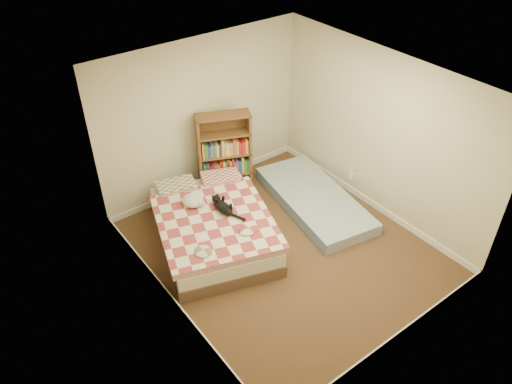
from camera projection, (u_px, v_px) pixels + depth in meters
room at (286, 179)px, 6.36m from camera, size 3.51×4.01×2.51m
bed at (212, 225)px, 7.09m from camera, size 2.02×2.42×0.55m
bookshelf at (224, 163)px, 7.92m from camera, size 0.94×0.60×1.38m
floor_mattress at (314, 199)px, 7.84m from camera, size 1.33×2.29×0.19m
black_cat at (222, 206)px, 6.94m from camera, size 0.24×0.65×0.15m
white_dog at (193, 200)px, 7.03m from camera, size 0.36×0.38×0.15m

